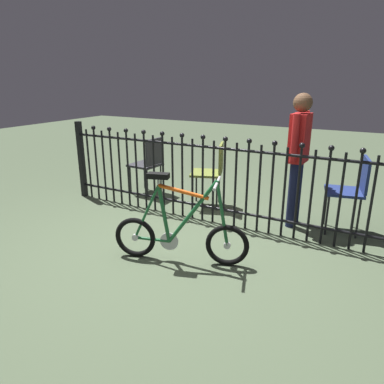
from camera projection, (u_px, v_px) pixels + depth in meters
The scene contains 7 objects.
ground_plane at pixel (171, 246), 3.77m from camera, with size 20.00×20.00×0.00m, color #47553D.
iron_fence at pixel (201, 176), 4.31m from camera, with size 4.13×0.07×1.11m.
bicycle at pixel (180, 233), 3.38m from camera, with size 1.27×0.52×0.87m.
chair_olive at pixel (212, 168), 4.78m from camera, with size 0.52×0.52×0.87m.
chair_navy at pixel (352, 187), 3.95m from camera, with size 0.48×0.47×0.88m.
chair_charcoal at pixel (149, 161), 5.31m from camera, with size 0.44×0.44×0.86m.
person_visitor at pixel (298, 150), 4.05m from camera, with size 0.21×0.48×1.54m.
Camera 1 is at (1.83, -2.89, 1.70)m, focal length 33.30 mm.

